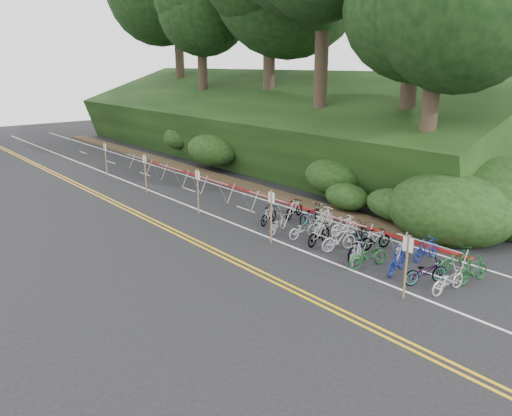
{
  "coord_description": "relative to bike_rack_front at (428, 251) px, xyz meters",
  "views": [
    {
      "loc": [
        -13.66,
        -11.13,
        7.95
      ],
      "look_at": [
        0.88,
        6.4,
        1.3
      ],
      "focal_mm": 35.0,
      "sensor_mm": 36.0,
      "label": 1
    }
  ],
  "objects": [
    {
      "name": "signpost_near",
      "position": [
        -2.67,
        -0.81,
        0.47
      ],
      "size": [
        0.08,
        0.4,
        2.35
      ],
      "color": "brown",
      "rests_on": "ground"
    },
    {
      "name": "bike_valet",
      "position": [
        -0.15,
        3.2,
        -0.39
      ],
      "size": [
        3.39,
        11.94,
        1.1
      ],
      "color": "beige",
      "rests_on": "ground"
    },
    {
      "name": "embankment",
      "position": [
        9.83,
        20.42,
        1.69
      ],
      "size": [
        14.3,
        48.14,
        9.11
      ],
      "color": "black",
      "rests_on": "ground"
    },
    {
      "name": "road_markings",
      "position": [
        -2.5,
        11.48,
        -0.88
      ],
      "size": [
        7.47,
        80.0,
        0.01
      ],
      "color": "gold",
      "rests_on": "ground"
    },
    {
      "name": "red_curb",
      "position": [
        2.57,
        13.38,
        -0.83
      ],
      "size": [
        0.25,
        28.0,
        0.1
      ],
      "primitive_type": "cube",
      "color": "maroon",
      "rests_on": "ground"
    },
    {
      "name": "bike_front",
      "position": [
        -1.52,
        2.28,
        -0.42
      ],
      "size": [
        0.95,
        1.59,
        0.92
      ],
      "primitive_type": "imported",
      "rotation": [
        0.0,
        0.0,
        1.94
      ],
      "color": "#9E9EA3",
      "rests_on": "ground"
    },
    {
      "name": "ground",
      "position": [
        -3.13,
        1.38,
        -0.88
      ],
      "size": [
        120.0,
        120.0,
        0.0
      ],
      "primitive_type": "plane",
      "color": "black",
      "rests_on": "ground"
    },
    {
      "name": "bike_racks_rest",
      "position": [
        -0.13,
        14.38,
        -0.03
      ],
      "size": [
        1.14,
        23.0,
        1.17
      ],
      "color": "#A0A1A3",
      "rests_on": "ground"
    },
    {
      "name": "bike_rack_front",
      "position": [
        0.0,
        0.0,
        0.0
      ],
      "size": [
        1.17,
        2.86,
        1.22
      ],
      "color": "#A0A1A3",
      "rests_on": "ground"
    },
    {
      "name": "signposts_rest",
      "position": [
        -2.53,
        15.38,
        0.55
      ],
      "size": [
        0.08,
        18.4,
        2.5
      ],
      "color": "brown",
      "rests_on": "ground"
    }
  ]
}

